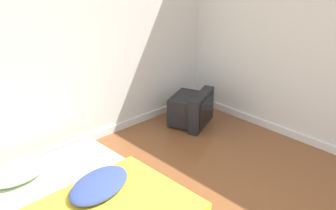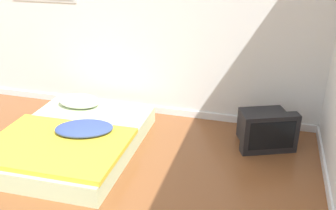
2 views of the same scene
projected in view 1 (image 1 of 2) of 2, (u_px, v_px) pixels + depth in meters
mattress_bed at (81, 208)px, 3.06m from camera, size 1.39×1.75×0.35m
crt_tv at (192, 109)px, 4.70m from camera, size 0.67×0.61×0.43m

